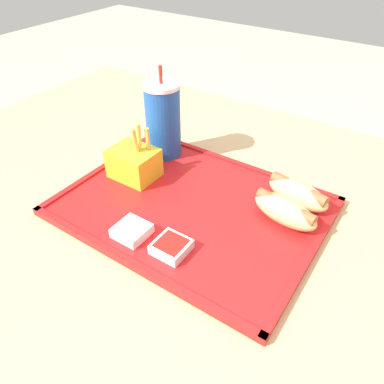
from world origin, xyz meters
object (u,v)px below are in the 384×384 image
object	(u,v)px
hot_dog_far	(298,193)
sauce_cup_ketchup	(171,247)
sauce_cup_mayo	(132,230)
soda_cup	(163,120)
hot_dog_near	(285,210)
fries_carton	(136,161)

from	to	relation	value
hot_dog_far	sauce_cup_ketchup	size ratio (longest dim) A/B	2.41
sauce_cup_mayo	soda_cup	bearing A→B (deg)	115.49
soda_cup	sauce_cup_ketchup	distance (m)	0.31
soda_cup	hot_dog_near	distance (m)	0.32
hot_dog_near	sauce_cup_ketchup	size ratio (longest dim) A/B	2.40
soda_cup	fries_carton	world-z (taller)	soda_cup
hot_dog_far	hot_dog_near	bearing A→B (deg)	-90.00
hot_dog_near	sauce_cup_mayo	size ratio (longest dim) A/B	2.40
sauce_cup_ketchup	hot_dog_far	bearing A→B (deg)	62.10
hot_dog_near	sauce_cup_mayo	distance (m)	0.26
soda_cup	fries_carton	xyz separation A→B (m)	(0.00, -0.10, -0.05)
hot_dog_far	sauce_cup_mayo	size ratio (longest dim) A/B	2.41
hot_dog_near	fries_carton	xyz separation A→B (m)	(-0.31, -0.04, 0.01)
hot_dog_far	hot_dog_near	distance (m)	0.06
soda_cup	sauce_cup_ketchup	size ratio (longest dim) A/B	3.67
hot_dog_far	sauce_cup_ketchup	xyz separation A→B (m)	(-0.12, -0.23, -0.01)
fries_carton	sauce_cup_ketchup	xyz separation A→B (m)	(0.19, -0.13, -0.02)
hot_dog_far	sauce_cup_ketchup	distance (m)	0.26
soda_cup	sauce_cup_mayo	distance (m)	0.27
hot_dog_far	sauce_cup_mayo	distance (m)	0.31
soda_cup	hot_dog_near	bearing A→B (deg)	-11.71
soda_cup	hot_dog_far	size ratio (longest dim) A/B	1.52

